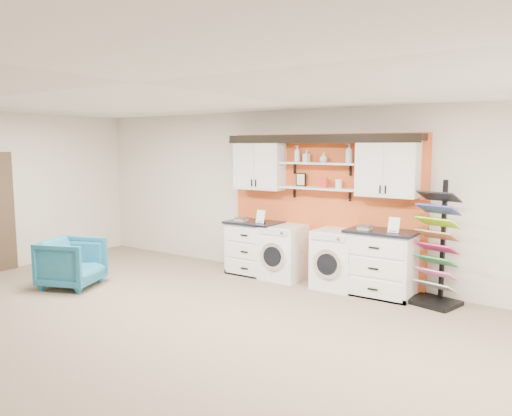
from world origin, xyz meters
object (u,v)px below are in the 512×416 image
Objects in this scene: armchair at (72,263)px; base_cabinet_right at (381,263)px; washer at (283,252)px; sample_rack at (436,266)px; base_cabinet_left at (255,248)px; dryer at (337,259)px.

base_cabinet_right is at bearing -83.13° from armchair.
armchair is at bearing -137.67° from washer.
base_cabinet_right reaches higher than armchair.
base_cabinet_left is at bearing -165.04° from sample_rack.
base_cabinet_right is 0.58× the size of sample_rack.
sample_rack reaches higher than base_cabinet_left.
dryer is at bearing -164.20° from sample_rack.
base_cabinet_right is 1.11× the size of washer.
armchair is (-3.47, -2.28, -0.08)m from dryer.
base_cabinet_right is 0.78m from sample_rack.
dryer is 0.52× the size of sample_rack.
base_cabinet_right is at bearing -0.00° from base_cabinet_left.
dryer is at bearing -78.48° from armchair.
dryer reaches higher than armchair.
base_cabinet_left is at bearing 180.00° from base_cabinet_right.
washer is (-1.68, -0.00, -0.04)m from base_cabinet_right.
sample_rack reaches higher than armchair.
dryer is at bearing -179.73° from base_cabinet_right.
base_cabinet_left is 1.04× the size of washer.
base_cabinet_left is 1.55m from dryer.
dryer reaches higher than washer.
base_cabinet_left is 3.04m from sample_rack.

